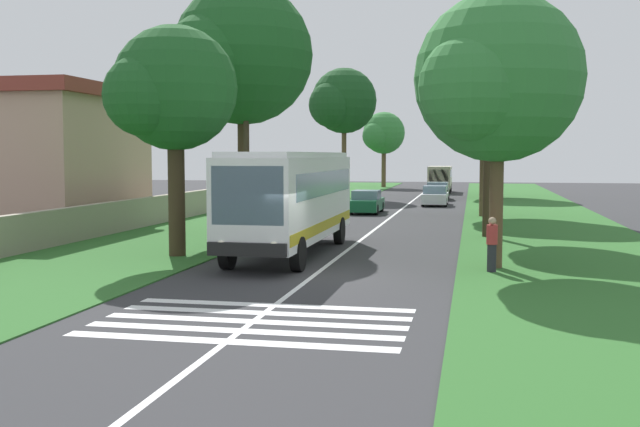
{
  "coord_description": "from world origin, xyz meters",
  "views": [
    {
      "loc": [
        -22.04,
        -4.66,
        3.64
      ],
      "look_at": [
        3.51,
        0.54,
        1.6
      ],
      "focal_mm": 42.21,
      "sensor_mm": 36.0,
      "label": 1
    }
  ],
  "objects_px": {
    "coach_bus": "(292,196)",
    "roadside_tree_left_0": "(343,103)",
    "roadside_tree_right_2": "(486,68)",
    "utility_pole": "(246,132)",
    "roadside_tree_left_3": "(240,59)",
    "pedestrian": "(492,244)",
    "roadside_tree_left_1": "(172,92)",
    "roadside_building": "(57,155)",
    "roadside_tree_right_0": "(482,95)",
    "trailing_car_2": "(438,191)",
    "trailing_car_1": "(435,196)",
    "roadside_tree_left_2": "(383,134)",
    "roadside_tree_right_1": "(494,82)",
    "trailing_car_0": "(367,202)",
    "trailing_minibus_0": "(440,177)",
    "roadside_tree_right_3": "(481,121)"
  },
  "relations": [
    {
      "from": "roadside_tree_left_0",
      "to": "roadside_tree_right_0",
      "type": "xyz_separation_m",
      "value": [
        -17.3,
        -11.22,
        -0.84
      ]
    },
    {
      "from": "roadside_tree_right_2",
      "to": "roadside_tree_left_1",
      "type": "bearing_deg",
      "value": 128.53
    },
    {
      "from": "trailing_car_2",
      "to": "pedestrian",
      "type": "distance_m",
      "value": 38.21
    },
    {
      "from": "utility_pole",
      "to": "roadside_building",
      "type": "bearing_deg",
      "value": 73.41
    },
    {
      "from": "roadside_tree_left_1",
      "to": "trailing_car_1",
      "type": "bearing_deg",
      "value": -14.89
    },
    {
      "from": "roadside_tree_left_1",
      "to": "roadside_tree_right_0",
      "type": "xyz_separation_m",
      "value": [
        19.93,
        -10.89,
        1.27
      ]
    },
    {
      "from": "roadside_tree_right_2",
      "to": "roadside_tree_right_0",
      "type": "bearing_deg",
      "value": 0.32
    },
    {
      "from": "coach_bus",
      "to": "roadside_tree_left_0",
      "type": "bearing_deg",
      "value": 6.89
    },
    {
      "from": "roadside_tree_right_3",
      "to": "utility_pole",
      "type": "bearing_deg",
      "value": 162.73
    },
    {
      "from": "trailing_car_2",
      "to": "roadside_tree_left_1",
      "type": "distance_m",
      "value": 37.61
    },
    {
      "from": "roadside_tree_right_2",
      "to": "utility_pole",
      "type": "xyz_separation_m",
      "value": [
        -1.87,
        10.35,
        -2.77
      ]
    },
    {
      "from": "roadside_tree_right_2",
      "to": "roadside_tree_left_2",
      "type": "bearing_deg",
      "value": 11.81
    },
    {
      "from": "roadside_tree_left_3",
      "to": "pedestrian",
      "type": "relative_size",
      "value": 6.65
    },
    {
      "from": "roadside_tree_left_0",
      "to": "roadside_tree_left_2",
      "type": "xyz_separation_m",
      "value": [
        21.31,
        -0.86,
        -2.03
      ]
    },
    {
      "from": "roadside_tree_left_2",
      "to": "roadside_tree_right_3",
      "type": "xyz_separation_m",
      "value": [
        -17.96,
        -10.56,
        0.6
      ]
    },
    {
      "from": "roadside_tree_left_1",
      "to": "roadside_building",
      "type": "bearing_deg",
      "value": 46.18
    },
    {
      "from": "roadside_tree_left_2",
      "to": "pedestrian",
      "type": "relative_size",
      "value": 4.95
    },
    {
      "from": "roadside_tree_left_3",
      "to": "utility_pole",
      "type": "relative_size",
      "value": 1.26
    },
    {
      "from": "trailing_minibus_0",
      "to": "roadside_tree_right_3",
      "type": "relative_size",
      "value": 0.59
    },
    {
      "from": "roadside_tree_left_1",
      "to": "roadside_tree_left_2",
      "type": "relative_size",
      "value": 0.97
    },
    {
      "from": "pedestrian",
      "to": "trailing_minibus_0",
      "type": "bearing_deg",
      "value": 4.27
    },
    {
      "from": "trailing_car_2",
      "to": "pedestrian",
      "type": "xyz_separation_m",
      "value": [
        -38.06,
        -3.39,
        0.24
      ]
    },
    {
      "from": "trailing_car_1",
      "to": "pedestrian",
      "type": "bearing_deg",
      "value": -173.99
    },
    {
      "from": "trailing_car_2",
      "to": "roadside_tree_right_2",
      "type": "xyz_separation_m",
      "value": [
        -27.73,
        -3.28,
        6.76
      ]
    },
    {
      "from": "roadside_tree_left_3",
      "to": "coach_bus",
      "type": "bearing_deg",
      "value": -148.17
    },
    {
      "from": "roadside_tree_right_2",
      "to": "utility_pole",
      "type": "relative_size",
      "value": 1.14
    },
    {
      "from": "trailing_car_2",
      "to": "trailing_car_0",
      "type": "bearing_deg",
      "value": 166.16
    },
    {
      "from": "trailing_car_0",
      "to": "roadside_tree_left_1",
      "type": "bearing_deg",
      "value": 169.5
    },
    {
      "from": "roadside_tree_right_0",
      "to": "roadside_tree_right_3",
      "type": "xyz_separation_m",
      "value": [
        20.65,
        -0.2,
        -0.58
      ]
    },
    {
      "from": "roadside_tree_right_0",
      "to": "roadside_tree_right_2",
      "type": "distance_m",
      "value": 11.21
    },
    {
      "from": "roadside_tree_right_1",
      "to": "trailing_car_0",
      "type": "bearing_deg",
      "value": 17.89
    },
    {
      "from": "trailing_car_1",
      "to": "roadside_tree_left_0",
      "type": "distance_m",
      "value": 13.46
    },
    {
      "from": "roadside_tree_left_2",
      "to": "roadside_tree_right_2",
      "type": "height_order",
      "value": "roadside_tree_right_2"
    },
    {
      "from": "roadside_tree_left_2",
      "to": "roadside_tree_right_1",
      "type": "height_order",
      "value": "roadside_tree_right_1"
    },
    {
      "from": "trailing_minibus_0",
      "to": "roadside_tree_left_0",
      "type": "bearing_deg",
      "value": 145.24
    },
    {
      "from": "trailing_car_0",
      "to": "trailing_minibus_0",
      "type": "distance_m",
      "value": 27.13
    },
    {
      "from": "roadside_building",
      "to": "pedestrian",
      "type": "distance_m",
      "value": 24.85
    },
    {
      "from": "roadside_tree_left_0",
      "to": "roadside_tree_left_2",
      "type": "distance_m",
      "value": 21.42
    },
    {
      "from": "trailing_minibus_0",
      "to": "roadside_building",
      "type": "xyz_separation_m",
      "value": [
        -38.09,
        17.97,
        2.08
      ]
    },
    {
      "from": "roadside_tree_left_1",
      "to": "roadside_building",
      "type": "height_order",
      "value": "roadside_tree_left_1"
    },
    {
      "from": "roadside_tree_left_3",
      "to": "roadside_tree_right_3",
      "type": "distance_m",
      "value": 34.71
    },
    {
      "from": "coach_bus",
      "to": "trailing_car_0",
      "type": "relative_size",
      "value": 2.6
    },
    {
      "from": "roadside_tree_left_0",
      "to": "pedestrian",
      "type": "height_order",
      "value": "roadside_tree_left_0"
    },
    {
      "from": "trailing_car_0",
      "to": "roadside_tree_left_1",
      "type": "distance_m",
      "value": 22.35
    },
    {
      "from": "roadside_tree_left_3",
      "to": "roadside_tree_right_2",
      "type": "relative_size",
      "value": 1.1
    },
    {
      "from": "roadside_building",
      "to": "pedestrian",
      "type": "xyz_separation_m",
      "value": [
        -11.81,
        -21.69,
        -2.72
      ]
    },
    {
      "from": "trailing_car_0",
      "to": "roadside_tree_right_1",
      "type": "xyz_separation_m",
      "value": [
        -22.05,
        -7.12,
        5.26
      ]
    },
    {
      "from": "trailing_car_0",
      "to": "roadside_tree_left_3",
      "type": "relative_size",
      "value": 0.38
    },
    {
      "from": "coach_bus",
      "to": "roadside_building",
      "type": "relative_size",
      "value": 1.12
    },
    {
      "from": "trailing_car_0",
      "to": "pedestrian",
      "type": "distance_m",
      "value": 24.06
    }
  ]
}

